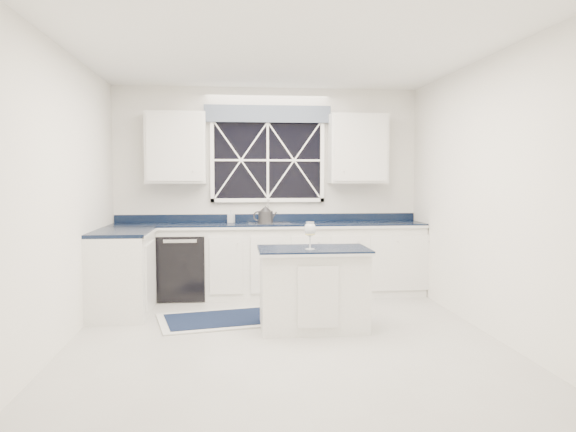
{
  "coord_description": "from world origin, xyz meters",
  "views": [
    {
      "loc": [
        -0.5,
        -5.19,
        1.53
      ],
      "look_at": [
        0.08,
        0.4,
        1.14
      ],
      "focal_mm": 35.0,
      "sensor_mm": 36.0,
      "label": 1
    }
  ],
  "objects": [
    {
      "name": "ground",
      "position": [
        0.0,
        0.0,
        0.0
      ],
      "size": [
        4.5,
        4.5,
        0.0
      ],
      "primitive_type": "plane",
      "color": "#A8A9A4",
      "rests_on": "ground"
    },
    {
      "name": "back_wall",
      "position": [
        0.0,
        2.25,
        1.35
      ],
      "size": [
        4.0,
        0.1,
        2.7
      ],
      "primitive_type": "cube",
      "color": "white",
      "rests_on": "ground"
    },
    {
      "name": "base_cabinets",
      "position": [
        -0.33,
        1.78,
        0.45
      ],
      "size": [
        3.99,
        1.6,
        0.9
      ],
      "color": "white",
      "rests_on": "ground"
    },
    {
      "name": "countertop",
      "position": [
        0.0,
        1.95,
        0.92
      ],
      "size": [
        3.98,
        0.64,
        0.04
      ],
      "primitive_type": "cube",
      "color": "black",
      "rests_on": "base_cabinets"
    },
    {
      "name": "dishwasher",
      "position": [
        -1.1,
        1.95,
        0.41
      ],
      "size": [
        0.6,
        0.58,
        0.82
      ],
      "primitive_type": "cube",
      "color": "black",
      "rests_on": "ground"
    },
    {
      "name": "window",
      "position": [
        0.0,
        2.2,
        1.83
      ],
      "size": [
        1.65,
        0.09,
        1.26
      ],
      "color": "black",
      "rests_on": "ground"
    },
    {
      "name": "upper_cabinets",
      "position": [
        0.0,
        2.08,
        1.9
      ],
      "size": [
        3.1,
        0.34,
        0.9
      ],
      "color": "white",
      "rests_on": "ground"
    },
    {
      "name": "faucet",
      "position": [
        0.0,
        2.14,
        1.1
      ],
      "size": [
        0.05,
        0.2,
        0.3
      ],
      "color": "#B3B3B5",
      "rests_on": "countertop"
    },
    {
      "name": "island",
      "position": [
        0.33,
        0.33,
        0.41
      ],
      "size": [
        1.11,
        0.67,
        0.82
      ],
      "rotation": [
        0.0,
        0.0,
        -0.01
      ],
      "color": "white",
      "rests_on": "ground"
    },
    {
      "name": "rug",
      "position": [
        -0.54,
        0.78,
        0.01
      ],
      "size": [
        1.58,
        1.15,
        0.02
      ],
      "rotation": [
        0.0,
        0.0,
        0.21
      ],
      "color": "#B6B7B1",
      "rests_on": "ground"
    },
    {
      "name": "kettle",
      "position": [
        -0.05,
        1.98,
        1.04
      ],
      "size": [
        0.31,
        0.23,
        0.22
      ],
      "rotation": [
        0.0,
        0.0,
        -0.25
      ],
      "color": "#313133",
      "rests_on": "countertop"
    },
    {
      "name": "wine_glass",
      "position": [
        0.28,
        0.22,
        1.01
      ],
      "size": [
        0.12,
        0.12,
        0.27
      ],
      "color": "silver",
      "rests_on": "island"
    },
    {
      "name": "soap_bottle",
      "position": [
        -0.48,
        2.08,
        1.02
      ],
      "size": [
        0.1,
        0.1,
        0.17
      ],
      "primitive_type": "imported",
      "rotation": [
        0.0,
        0.0,
        -0.42
      ],
      "color": "silver",
      "rests_on": "countertop"
    }
  ]
}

